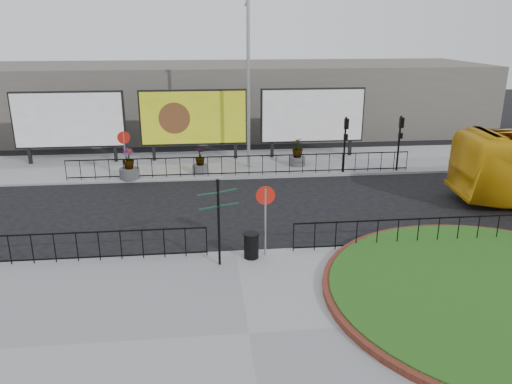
{
  "coord_description": "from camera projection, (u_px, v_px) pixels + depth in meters",
  "views": [
    {
      "loc": [
        -1.0,
        -15.96,
        7.59
      ],
      "look_at": [
        0.98,
        2.33,
        1.49
      ],
      "focal_mm": 35.0,
      "sensor_mm": 36.0,
      "label": 1
    }
  ],
  "objects": [
    {
      "name": "railing_near_left",
      "position": [
        55.0,
        248.0,
        16.45
      ],
      "size": [
        10.0,
        0.1,
        1.1
      ],
      "primitive_type": null,
      "color": "black",
      "rests_on": "pavement_near"
    },
    {
      "name": "fingerpost_sign",
      "position": [
        218.0,
        214.0,
        15.95
      ],
      "size": [
        1.35,
        0.71,
        2.95
      ],
      "rotation": [
        0.0,
        0.0,
        0.33
      ],
      "color": "black",
      "rests_on": "pavement_near"
    },
    {
      "name": "building_backdrop",
      "position": [
        215.0,
        98.0,
        37.53
      ],
      "size": [
        40.0,
        10.0,
        5.0
      ],
      "primitive_type": "cube",
      "color": "#5B5750",
      "rests_on": "ground"
    },
    {
      "name": "pavement_far",
      "position": [
        221.0,
        164.0,
        28.86
      ],
      "size": [
        44.0,
        6.0,
        0.12
      ],
      "primitive_type": "cube",
      "color": "gray",
      "rests_on": "ground"
    },
    {
      "name": "speed_sign_far",
      "position": [
        124.0,
        145.0,
        25.32
      ],
      "size": [
        0.64,
        0.07,
        2.47
      ],
      "color": "gray",
      "rests_on": "pavement_far"
    },
    {
      "name": "railing_near_right",
      "position": [
        418.0,
        232.0,
        17.73
      ],
      "size": [
        9.0,
        0.1,
        1.1
      ],
      "primitive_type": null,
      "color": "black",
      "rests_on": "pavement_near"
    },
    {
      "name": "litter_bin",
      "position": [
        251.0,
        245.0,
        16.86
      ],
      "size": [
        0.54,
        0.54,
        0.89
      ],
      "color": "black",
      "rests_on": "pavement_near"
    },
    {
      "name": "signal_pole_a",
      "position": [
        345.0,
        136.0,
        26.37
      ],
      "size": [
        0.22,
        0.26,
        3.0
      ],
      "color": "black",
      "rests_on": "pavement_far"
    },
    {
      "name": "billboard_mid",
      "position": [
        194.0,
        118.0,
        28.83
      ],
      "size": [
        6.2,
        0.31,
        4.1
      ],
      "color": "black",
      "rests_on": "pavement_far"
    },
    {
      "name": "railing_far",
      "position": [
        242.0,
        165.0,
        26.22
      ],
      "size": [
        18.0,
        0.1,
        1.1
      ],
      "primitive_type": null,
      "color": "black",
      "rests_on": "pavement_far"
    },
    {
      "name": "ground",
      "position": [
        236.0,
        254.0,
        17.56
      ],
      "size": [
        90.0,
        90.0,
        0.0
      ],
      "primitive_type": "plane",
      "color": "black",
      "rests_on": "ground"
    },
    {
      "name": "planter_b",
      "position": [
        200.0,
        163.0,
        26.72
      ],
      "size": [
        0.84,
        0.84,
        1.38
      ],
      "color": "#4C4C4F",
      "rests_on": "pavement_far"
    },
    {
      "name": "pavement_near",
      "position": [
        249.0,
        335.0,
        12.82
      ],
      "size": [
        30.0,
        10.0,
        0.12
      ],
      "primitive_type": "cube",
      "color": "gray",
      "rests_on": "ground"
    },
    {
      "name": "grass_lawn",
      "position": [
        502.0,
        294.0,
        14.47
      ],
      "size": [
        10.0,
        10.0,
        0.22
      ],
      "primitive_type": "cylinder",
      "color": "#254D14",
      "rests_on": "pavement_near"
    },
    {
      "name": "brick_edge",
      "position": [
        502.0,
        294.0,
        14.48
      ],
      "size": [
        10.4,
        10.4,
        0.18
      ],
      "primitive_type": "cylinder",
      "color": "brown",
      "rests_on": "pavement_near"
    },
    {
      "name": "signal_pole_b",
      "position": [
        400.0,
        135.0,
        26.68
      ],
      "size": [
        0.22,
        0.26,
        3.0
      ],
      "color": "black",
      "rests_on": "pavement_far"
    },
    {
      "name": "lamp_post",
      "position": [
        248.0,
        82.0,
        26.57
      ],
      "size": [
        0.74,
        0.18,
        9.23
      ],
      "color": "gray",
      "rests_on": "pavement_far"
    },
    {
      "name": "planter_c",
      "position": [
        297.0,
        154.0,
        28.13
      ],
      "size": [
        0.93,
        0.93,
        1.58
      ],
      "color": "#4C4C4F",
      "rests_on": "pavement_far"
    },
    {
      "name": "planter_a",
      "position": [
        129.0,
        167.0,
        25.71
      ],
      "size": [
        1.03,
        1.03,
        1.6
      ],
      "color": "#4C4C4F",
      "rests_on": "pavement_far"
    },
    {
      "name": "billboard_left",
      "position": [
        69.0,
        120.0,
        28.11
      ],
      "size": [
        6.2,
        0.31,
        4.1
      ],
      "color": "black",
      "rests_on": "pavement_far"
    },
    {
      "name": "billboard_right",
      "position": [
        313.0,
        116.0,
        29.54
      ],
      "size": [
        6.2,
        0.31,
        4.1
      ],
      "color": "black",
      "rests_on": "pavement_far"
    },
    {
      "name": "speed_sign_near",
      "position": [
        265.0,
        205.0,
        16.68
      ],
      "size": [
        0.64,
        0.07,
        2.47
      ],
      "color": "gray",
      "rests_on": "pavement_near"
    }
  ]
}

